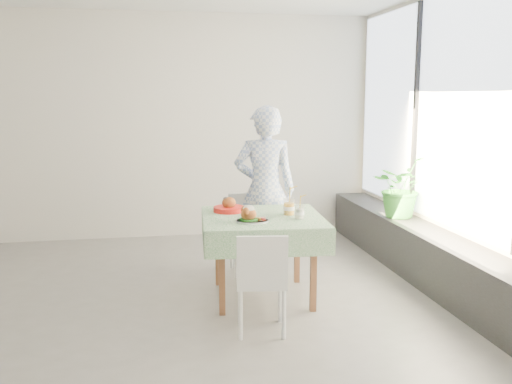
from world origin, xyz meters
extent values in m
plane|color=slate|center=(0.00, 0.00, 0.00)|extent=(6.00, 6.00, 0.00)
cube|color=silver|center=(0.00, 2.50, 1.40)|extent=(6.00, 0.02, 2.80)
cube|color=silver|center=(0.00, -2.50, 1.40)|extent=(6.00, 0.02, 2.80)
cube|color=silver|center=(3.00, 0.00, 1.40)|extent=(0.02, 5.00, 2.80)
cube|color=#D1E0F9|center=(2.97, 0.00, 1.65)|extent=(0.01, 4.80, 2.18)
cube|color=black|center=(2.80, 0.00, 0.25)|extent=(0.40, 4.80, 0.50)
cube|color=brown|center=(1.14, 0.05, 0.71)|extent=(0.96, 0.96, 0.04)
cube|color=silver|center=(1.14, 0.05, 0.74)|extent=(1.11, 1.11, 0.01)
cube|color=white|center=(1.15, 0.79, 0.40)|extent=(0.38, 0.38, 0.04)
cube|color=white|center=(1.15, 0.96, 0.61)|extent=(0.38, 0.04, 0.38)
cube|color=white|center=(0.98, -0.68, 0.40)|extent=(0.42, 0.42, 0.04)
cube|color=white|center=(0.96, -0.85, 0.60)|extent=(0.37, 0.09, 0.37)
imported|color=#7F95CB|center=(1.31, 0.78, 0.85)|extent=(0.68, 0.50, 1.69)
cylinder|color=white|center=(1.01, -0.17, 0.75)|extent=(0.29, 0.29, 0.02)
cylinder|color=#134A12|center=(0.98, -0.17, 0.76)|extent=(0.16, 0.16, 0.02)
ellipsoid|color=brown|center=(0.98, -0.17, 0.81)|extent=(0.13, 0.12, 0.10)
ellipsoid|color=white|center=(0.98, -0.17, 0.86)|extent=(0.10, 0.09, 0.07)
cylinder|color=#A11D0F|center=(1.10, -0.18, 0.77)|extent=(0.05, 0.05, 0.03)
cylinder|color=white|center=(1.38, 0.05, 0.81)|extent=(0.10, 0.10, 0.14)
cylinder|color=#FFA615|center=(1.38, 0.05, 0.80)|extent=(0.09, 0.09, 0.10)
cylinder|color=white|center=(1.38, 0.05, 0.89)|extent=(0.11, 0.11, 0.01)
cylinder|color=yellow|center=(1.38, 0.05, 0.94)|extent=(0.01, 0.04, 0.20)
cylinder|color=white|center=(1.43, -0.11, 0.80)|extent=(0.08, 0.08, 0.11)
cylinder|color=white|center=(1.43, -0.11, 0.79)|extent=(0.07, 0.07, 0.08)
cylinder|color=white|center=(1.43, -0.11, 0.86)|extent=(0.08, 0.08, 0.01)
cylinder|color=yellow|center=(1.43, -0.11, 0.90)|extent=(0.01, 0.03, 0.16)
cylinder|color=red|center=(0.88, 0.30, 0.76)|extent=(0.28, 0.28, 0.04)
cylinder|color=white|center=(0.88, 0.30, 0.78)|extent=(0.24, 0.24, 0.02)
ellipsoid|color=brown|center=(0.88, 0.30, 0.82)|extent=(0.13, 0.12, 0.11)
imported|color=#2B7226|center=(2.79, 0.87, 0.83)|extent=(0.77, 0.78, 0.66)
camera|label=1|loc=(0.19, -4.75, 1.78)|focal=40.00mm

